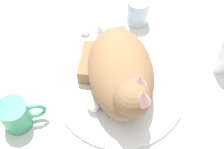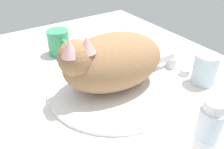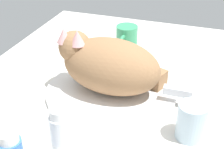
{
  "view_description": "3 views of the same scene",
  "coord_description": "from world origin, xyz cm",
  "px_view_note": "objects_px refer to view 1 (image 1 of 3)",
  "views": [
    {
      "loc": [
        -12.67,
        -44.0,
        77.21
      ],
      "look_at": [
        -1.74,
        1.85,
        4.77
      ],
      "focal_mm": 53.89,
      "sensor_mm": 36.0,
      "label": 1
    },
    {
      "loc": [
        43.89,
        -29.43,
        37.63
      ],
      "look_at": [
        0.59,
        -0.88,
        5.08
      ],
      "focal_mm": 38.93,
      "sensor_mm": 36.0,
      "label": 2
    },
    {
      "loc": [
        69.1,
        23.88,
        48.8
      ],
      "look_at": [
        1.59,
        0.81,
        6.75
      ],
      "focal_mm": 52.22,
      "sensor_mm": 36.0,
      "label": 3
    }
  ],
  "objects_px": {
    "coffee_mug": "(17,115)",
    "rinse_cup": "(138,11)",
    "faucet": "(103,28)",
    "cat": "(121,74)"
  },
  "relations": [
    {
      "from": "coffee_mug",
      "to": "rinse_cup",
      "type": "bearing_deg",
      "value": 34.53
    },
    {
      "from": "faucet",
      "to": "rinse_cup",
      "type": "xyz_separation_m",
      "value": [
        0.11,
        0.02,
        0.02
      ]
    },
    {
      "from": "cat",
      "to": "coffee_mug",
      "type": "bearing_deg",
      "value": -173.94
    },
    {
      "from": "coffee_mug",
      "to": "rinse_cup",
      "type": "xyz_separation_m",
      "value": [
        0.38,
        0.26,
        0.0
      ]
    },
    {
      "from": "cat",
      "to": "rinse_cup",
      "type": "relative_size",
      "value": 3.34
    },
    {
      "from": "faucet",
      "to": "rinse_cup",
      "type": "bearing_deg",
      "value": 10.75
    },
    {
      "from": "faucet",
      "to": "cat",
      "type": "distance_m",
      "value": 0.22
    },
    {
      "from": "faucet",
      "to": "rinse_cup",
      "type": "relative_size",
      "value": 1.61
    },
    {
      "from": "cat",
      "to": "coffee_mug",
      "type": "distance_m",
      "value": 0.27
    },
    {
      "from": "cat",
      "to": "faucet",
      "type": "bearing_deg",
      "value": 89.3
    }
  ]
}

